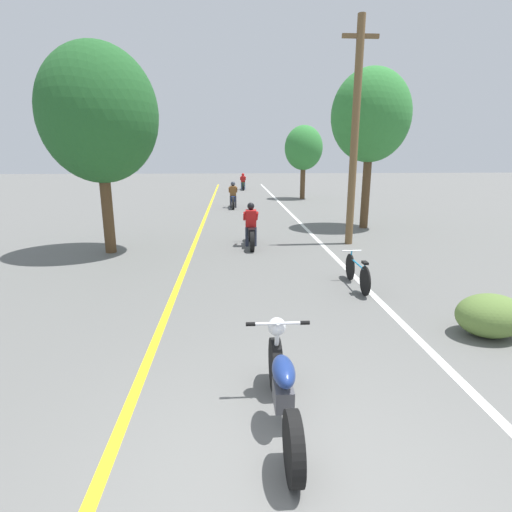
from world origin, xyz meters
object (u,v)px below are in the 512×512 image
at_px(motorcycle_rider_far, 243,183).
at_px(motorcycle_rider_mid, 233,198).
at_px(motorcycle_foreground, 283,387).
at_px(bicycle_parked, 357,272).
at_px(utility_pole, 355,133).
at_px(roadside_tree_left, 99,115).
at_px(motorcycle_rider_lead, 251,230).
at_px(roadside_tree_right_near, 371,116).
at_px(roadside_tree_right_far, 304,148).

bearing_deg(motorcycle_rider_far, motorcycle_rider_mid, -94.45).
distance_m(motorcycle_foreground, bicycle_parked, 5.05).
relative_size(utility_pole, roadside_tree_left, 1.17).
relative_size(roadside_tree_left, motorcycle_rider_lead, 2.79).
relative_size(utility_pole, motorcycle_rider_mid, 3.31).
relative_size(roadside_tree_right_near, motorcycle_rider_far, 3.07).
bearing_deg(motorcycle_rider_lead, motorcycle_rider_mid, 93.07).
distance_m(roadside_tree_left, bicycle_parked, 8.23).
relative_size(utility_pole, motorcycle_foreground, 3.21).
distance_m(motorcycle_rider_lead, bicycle_parked, 4.79).
relative_size(roadside_tree_right_near, motorcycle_rider_lead, 2.87).
xyz_separation_m(roadside_tree_right_far, motorcycle_rider_far, (-3.72, 7.20, -2.73)).
bearing_deg(motorcycle_rider_far, roadside_tree_left, -102.15).
bearing_deg(bicycle_parked, motorcycle_rider_lead, 116.71).
xyz_separation_m(motorcycle_rider_far, bicycle_parked, (1.77, -25.33, -0.18)).
distance_m(utility_pole, motorcycle_foreground, 10.02).
xyz_separation_m(roadside_tree_left, motorcycle_rider_mid, (3.76, 10.14, -3.40)).
distance_m(utility_pole, motorcycle_rider_lead, 4.42).
bearing_deg(motorcycle_rider_mid, bicycle_parked, -79.08).
bearing_deg(motorcycle_rider_lead, utility_pole, 2.21).
height_order(roadside_tree_right_far, motorcycle_rider_lead, roadside_tree_right_far).
distance_m(utility_pole, roadside_tree_left, 7.58).
relative_size(utility_pole, bicycle_parked, 4.01).
xyz_separation_m(utility_pole, motorcycle_rider_far, (-2.87, 20.92, -2.99)).
xyz_separation_m(utility_pole, roadside_tree_right_far, (0.86, 13.72, -0.27)).
relative_size(roadside_tree_right_far, roadside_tree_left, 0.80).
xyz_separation_m(motorcycle_foreground, motorcycle_rider_lead, (0.09, 8.80, 0.08)).
distance_m(roadside_tree_left, motorcycle_foreground, 9.84).
distance_m(utility_pole, motorcycle_rider_far, 21.33).
relative_size(roadside_tree_left, motorcycle_rider_far, 2.98).
bearing_deg(roadside_tree_right_far, motorcycle_rider_mid, -136.98).
xyz_separation_m(motorcycle_rider_mid, motorcycle_rider_far, (0.90, 11.51, -0.02)).
height_order(utility_pole, motorcycle_rider_lead, utility_pole).
bearing_deg(bicycle_parked, motorcycle_foreground, -116.42).
relative_size(roadside_tree_right_near, motorcycle_rider_mid, 2.91).
relative_size(roadside_tree_right_near, motorcycle_foreground, 2.82).
xyz_separation_m(roadside_tree_right_far, motorcycle_rider_mid, (-4.62, -4.31, -2.71)).
bearing_deg(bicycle_parked, utility_pole, 75.99).
bearing_deg(motorcycle_rider_lead, motorcycle_foreground, -90.61).
xyz_separation_m(motorcycle_foreground, motorcycle_rider_far, (0.48, 29.85, 0.08)).
distance_m(motorcycle_foreground, motorcycle_rider_lead, 8.80).
xyz_separation_m(motorcycle_foreground, motorcycle_rider_mid, (-0.42, 18.34, 0.10)).
distance_m(motorcycle_rider_far, bicycle_parked, 25.39).
bearing_deg(motorcycle_foreground, motorcycle_rider_far, 89.08).
bearing_deg(motorcycle_rider_far, utility_pole, -82.20).
bearing_deg(bicycle_parked, roadside_tree_right_near, 70.71).
height_order(roadside_tree_right_near, motorcycle_rider_far, roadside_tree_right_near).
relative_size(motorcycle_rider_far, bicycle_parked, 1.15).
relative_size(motorcycle_foreground, motorcycle_rider_lead, 1.02).
height_order(motorcycle_rider_lead, motorcycle_rider_mid, motorcycle_rider_mid).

